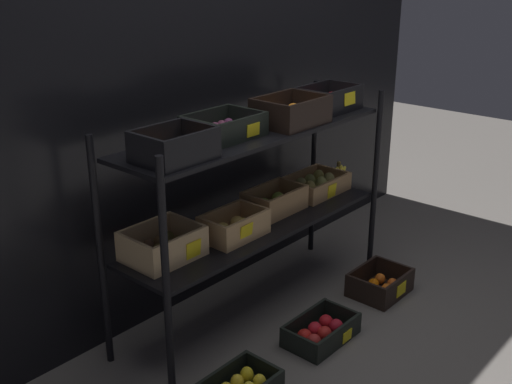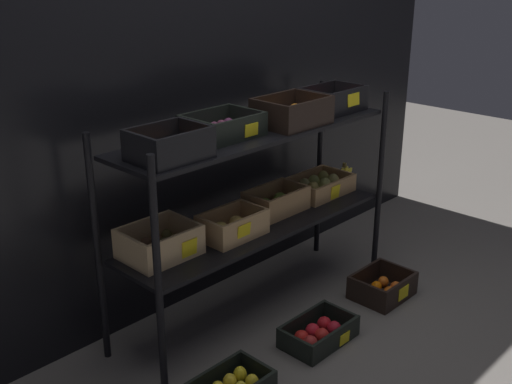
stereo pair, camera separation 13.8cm
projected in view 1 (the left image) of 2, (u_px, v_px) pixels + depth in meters
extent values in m
plane|color=#605B56|center=(256.00, 309.00, 3.32)|extent=(10.00, 10.00, 0.00)
cube|color=black|center=(195.00, 98.00, 3.20)|extent=(3.97, 0.12, 2.16)
cylinder|color=black|center=(167.00, 288.00, 2.45)|extent=(0.03, 0.03, 1.09)
cylinder|color=black|center=(375.00, 185.00, 3.55)|extent=(0.03, 0.03, 1.09)
cylinder|color=black|center=(101.00, 255.00, 2.71)|extent=(0.03, 0.03, 1.09)
cylinder|color=black|center=(313.00, 169.00, 3.82)|extent=(0.03, 0.03, 1.09)
cube|color=black|center=(256.00, 225.00, 3.15)|extent=(1.53, 0.40, 0.02)
cube|color=black|center=(256.00, 132.00, 2.98)|extent=(1.53, 0.40, 0.02)
cube|color=tan|center=(163.00, 256.00, 2.79)|extent=(0.32, 0.26, 0.01)
cube|color=tan|center=(181.00, 250.00, 2.69)|extent=(0.32, 0.02, 0.13)
cube|color=tan|center=(145.00, 235.00, 2.84)|extent=(0.32, 0.02, 0.13)
cube|color=tan|center=(135.00, 254.00, 2.66)|extent=(0.02, 0.23, 0.13)
cube|color=tan|center=(188.00, 231.00, 2.87)|extent=(0.02, 0.23, 0.13)
ellipsoid|color=brown|center=(155.00, 259.00, 2.68)|extent=(0.05, 0.05, 0.07)
ellipsoid|color=brown|center=(165.00, 254.00, 2.72)|extent=(0.05, 0.05, 0.07)
ellipsoid|color=brown|center=(177.00, 250.00, 2.76)|extent=(0.05, 0.05, 0.07)
ellipsoid|color=brown|center=(187.00, 245.00, 2.80)|extent=(0.05, 0.05, 0.07)
ellipsoid|color=brown|center=(147.00, 255.00, 2.71)|extent=(0.05, 0.05, 0.07)
ellipsoid|color=brown|center=(158.00, 251.00, 2.75)|extent=(0.05, 0.05, 0.07)
ellipsoid|color=brown|center=(168.00, 246.00, 2.79)|extent=(0.05, 0.05, 0.07)
ellipsoid|color=brown|center=(178.00, 242.00, 2.83)|extent=(0.05, 0.05, 0.07)
ellipsoid|color=brown|center=(139.00, 251.00, 2.75)|extent=(0.05, 0.05, 0.07)
ellipsoid|color=brown|center=(149.00, 247.00, 2.79)|extent=(0.05, 0.05, 0.07)
ellipsoid|color=brown|center=(159.00, 242.00, 2.83)|extent=(0.05, 0.05, 0.07)
ellipsoid|color=brown|center=(169.00, 238.00, 2.88)|extent=(0.05, 0.05, 0.07)
cube|color=yellow|center=(194.00, 249.00, 2.74)|extent=(0.08, 0.01, 0.08)
cube|color=tan|center=(234.00, 235.00, 3.00)|extent=(0.31, 0.20, 0.01)
cube|color=tan|center=(248.00, 229.00, 2.92)|extent=(0.31, 0.02, 0.11)
cube|color=tan|center=(220.00, 219.00, 3.03)|extent=(0.31, 0.02, 0.11)
cube|color=tan|center=(212.00, 233.00, 2.87)|extent=(0.02, 0.17, 0.11)
cube|color=tan|center=(254.00, 215.00, 3.08)|extent=(0.02, 0.17, 0.11)
sphere|color=gold|center=(230.00, 233.00, 2.93)|extent=(0.07, 0.07, 0.07)
sphere|color=gold|center=(244.00, 225.00, 3.01)|extent=(0.07, 0.07, 0.07)
sphere|color=#DCBB56|center=(223.00, 230.00, 2.96)|extent=(0.07, 0.07, 0.07)
sphere|color=#E0B757|center=(236.00, 223.00, 3.03)|extent=(0.07, 0.07, 0.07)
cube|color=yellow|center=(247.00, 231.00, 2.90)|extent=(0.08, 0.01, 0.07)
cube|color=#A87F51|center=(274.00, 210.00, 3.30)|extent=(0.33, 0.20, 0.01)
cube|color=#A87F51|center=(289.00, 203.00, 3.22)|extent=(0.33, 0.02, 0.11)
cube|color=#A87F51|center=(261.00, 195.00, 3.33)|extent=(0.33, 0.02, 0.11)
cube|color=#A87F51|center=(255.00, 207.00, 3.17)|extent=(0.02, 0.17, 0.11)
cube|color=#A87F51|center=(293.00, 191.00, 3.39)|extent=(0.02, 0.17, 0.11)
sphere|color=#86B440|center=(271.00, 206.00, 3.24)|extent=(0.07, 0.07, 0.07)
sphere|color=#88BF49|center=(285.00, 201.00, 3.30)|extent=(0.07, 0.07, 0.07)
sphere|color=#88BF40|center=(264.00, 205.00, 3.26)|extent=(0.07, 0.07, 0.07)
sphere|color=#95BE44|center=(278.00, 198.00, 3.34)|extent=(0.07, 0.07, 0.07)
cube|color=#A87F51|center=(315.00, 191.00, 3.56)|extent=(0.37, 0.25, 0.01)
cube|color=#A87F51|center=(332.00, 188.00, 3.47)|extent=(0.37, 0.02, 0.09)
cube|color=#A87F51|center=(299.00, 178.00, 3.62)|extent=(0.37, 0.02, 0.09)
cube|color=#A87F51|center=(296.00, 191.00, 3.42)|extent=(0.02, 0.22, 0.09)
cube|color=#A87F51|center=(333.00, 175.00, 3.67)|extent=(0.02, 0.22, 0.09)
ellipsoid|color=tan|center=(310.00, 188.00, 3.46)|extent=(0.07, 0.07, 0.09)
ellipsoid|color=tan|center=(321.00, 184.00, 3.52)|extent=(0.07, 0.07, 0.09)
ellipsoid|color=tan|center=(329.00, 180.00, 3.59)|extent=(0.07, 0.07, 0.09)
ellipsoid|color=tan|center=(301.00, 185.00, 3.50)|extent=(0.07, 0.07, 0.09)
ellipsoid|color=#A8B257|center=(310.00, 182.00, 3.56)|extent=(0.07, 0.07, 0.09)
ellipsoid|color=#BBB651|center=(318.00, 177.00, 3.63)|extent=(0.07, 0.07, 0.09)
cube|color=yellow|center=(332.00, 191.00, 3.46)|extent=(0.07, 0.01, 0.08)
cube|color=black|center=(175.00, 159.00, 2.53)|extent=(0.30, 0.24, 0.01)
cube|color=black|center=(193.00, 148.00, 2.44)|extent=(0.30, 0.02, 0.12)
cube|color=black|center=(156.00, 138.00, 2.57)|extent=(0.30, 0.02, 0.12)
cube|color=black|center=(146.00, 151.00, 2.40)|extent=(0.02, 0.21, 0.12)
cube|color=black|center=(200.00, 136.00, 2.61)|extent=(0.02, 0.21, 0.12)
sphere|color=orange|center=(168.00, 156.00, 2.44)|extent=(0.06, 0.06, 0.06)
sphere|color=orange|center=(181.00, 152.00, 2.49)|extent=(0.06, 0.06, 0.06)
sphere|color=orange|center=(193.00, 148.00, 2.54)|extent=(0.06, 0.06, 0.06)
sphere|color=orange|center=(155.00, 153.00, 2.49)|extent=(0.06, 0.06, 0.06)
sphere|color=orange|center=(170.00, 149.00, 2.54)|extent=(0.06, 0.06, 0.06)
sphere|color=orange|center=(180.00, 145.00, 2.59)|extent=(0.06, 0.06, 0.06)
cube|color=black|center=(224.00, 136.00, 2.85)|extent=(0.33, 0.26, 0.01)
cube|color=black|center=(243.00, 129.00, 2.76)|extent=(0.33, 0.02, 0.10)
cube|color=black|center=(205.00, 120.00, 2.91)|extent=(0.33, 0.02, 0.10)
cube|color=black|center=(198.00, 131.00, 2.72)|extent=(0.02, 0.23, 0.10)
cube|color=black|center=(247.00, 118.00, 2.95)|extent=(0.02, 0.23, 0.10)
sphere|color=#5C224A|center=(217.00, 136.00, 2.74)|extent=(0.05, 0.05, 0.05)
sphere|color=#5E1B51|center=(225.00, 134.00, 2.77)|extent=(0.05, 0.05, 0.05)
sphere|color=#552855|center=(233.00, 132.00, 2.81)|extent=(0.05, 0.05, 0.05)
sphere|color=#5F2D55|center=(240.00, 130.00, 2.84)|extent=(0.05, 0.05, 0.05)
sphere|color=#6A2D55|center=(248.00, 127.00, 2.88)|extent=(0.05, 0.05, 0.05)
sphere|color=#622A4D|center=(208.00, 134.00, 2.77)|extent=(0.05, 0.05, 0.05)
sphere|color=#552751|center=(215.00, 132.00, 2.81)|extent=(0.05, 0.05, 0.05)
sphere|color=#57235E|center=(223.00, 130.00, 2.84)|extent=(0.05, 0.05, 0.05)
sphere|color=#572354|center=(232.00, 127.00, 2.88)|extent=(0.05, 0.05, 0.05)
sphere|color=#601E57|center=(239.00, 125.00, 2.91)|extent=(0.05, 0.05, 0.05)
sphere|color=#552351|center=(199.00, 132.00, 2.81)|extent=(0.05, 0.05, 0.05)
sphere|color=#642754|center=(207.00, 130.00, 2.84)|extent=(0.05, 0.05, 0.05)
sphere|color=#62304A|center=(215.00, 127.00, 2.88)|extent=(0.05, 0.05, 0.05)
sphere|color=#6A2F49|center=(222.00, 125.00, 2.91)|extent=(0.05, 0.05, 0.05)
sphere|color=#662E56|center=(229.00, 123.00, 2.95)|extent=(0.05, 0.05, 0.05)
cube|color=yellow|center=(253.00, 130.00, 2.80)|extent=(0.08, 0.01, 0.06)
cube|color=black|center=(290.00, 123.00, 3.07)|extent=(0.35, 0.26, 0.01)
cube|color=black|center=(311.00, 113.00, 2.98)|extent=(0.35, 0.02, 0.13)
cube|color=black|center=(272.00, 106.00, 3.13)|extent=(0.35, 0.02, 0.13)
cube|color=black|center=(269.00, 115.00, 2.93)|extent=(0.02, 0.23, 0.13)
cube|color=black|center=(311.00, 104.00, 3.17)|extent=(0.02, 0.23, 0.13)
sphere|color=orange|center=(287.00, 119.00, 2.98)|extent=(0.07, 0.07, 0.07)
sphere|color=orange|center=(297.00, 115.00, 3.04)|extent=(0.07, 0.07, 0.07)
sphere|color=orange|center=(306.00, 113.00, 3.09)|extent=(0.07, 0.07, 0.07)
sphere|color=orange|center=(274.00, 116.00, 3.03)|extent=(0.07, 0.07, 0.07)
sphere|color=orange|center=(284.00, 113.00, 3.08)|extent=(0.07, 0.07, 0.07)
sphere|color=orange|center=(294.00, 110.00, 3.14)|extent=(0.07, 0.07, 0.07)
cube|color=black|center=(328.00, 109.00, 3.36)|extent=(0.33, 0.23, 0.01)
cube|color=black|center=(346.00, 100.00, 3.27)|extent=(0.33, 0.02, 0.12)
cube|color=black|center=(312.00, 94.00, 3.40)|extent=(0.33, 0.02, 0.12)
cube|color=black|center=(311.00, 102.00, 3.22)|extent=(0.02, 0.20, 0.12)
cube|color=black|center=(345.00, 92.00, 3.44)|extent=(0.02, 0.20, 0.12)
sphere|color=red|center=(325.00, 104.00, 3.27)|extent=(0.07, 0.07, 0.07)
sphere|color=red|center=(333.00, 102.00, 3.32)|extent=(0.07, 0.07, 0.07)
sphere|color=red|center=(342.00, 100.00, 3.37)|extent=(0.07, 0.07, 0.07)
sphere|color=red|center=(315.00, 102.00, 3.31)|extent=(0.07, 0.07, 0.07)
sphere|color=red|center=(324.00, 100.00, 3.36)|extent=(0.07, 0.07, 0.07)
sphere|color=red|center=(332.00, 98.00, 3.41)|extent=(0.07, 0.07, 0.07)
cube|color=yellow|center=(350.00, 99.00, 3.28)|extent=(0.10, 0.01, 0.07)
cylinder|color=brown|center=(339.00, 164.00, 3.73)|extent=(0.02, 0.02, 0.02)
ellipsoid|color=yellow|center=(337.00, 174.00, 3.73)|extent=(0.09, 0.03, 0.09)
ellipsoid|color=yellow|center=(338.00, 174.00, 3.73)|extent=(0.08, 0.03, 0.10)
ellipsoid|color=yellow|center=(337.00, 173.00, 3.74)|extent=(0.05, 0.03, 0.10)
ellipsoid|color=yellow|center=(339.00, 173.00, 3.75)|extent=(0.05, 0.03, 0.10)
ellipsoid|color=yellow|center=(340.00, 172.00, 3.76)|extent=(0.08, 0.03, 0.10)
ellipsoid|color=yellow|center=(342.00, 172.00, 3.76)|extent=(0.10, 0.03, 0.08)
cube|color=black|center=(220.00, 378.00, 2.69)|extent=(0.36, 0.02, 0.09)
cube|color=black|center=(264.00, 369.00, 2.74)|extent=(0.02, 0.19, 0.09)
ellipsoid|color=yellow|center=(259.00, 382.00, 2.67)|extent=(0.06, 0.06, 0.08)
ellipsoid|color=yellow|center=(237.00, 383.00, 2.67)|extent=(0.06, 0.06, 0.08)
ellipsoid|color=yellow|center=(247.00, 375.00, 2.72)|extent=(0.06, 0.06, 0.08)
cube|color=black|center=(320.00, 338.00, 3.06)|extent=(0.37, 0.23, 0.01)
cube|color=black|center=(339.00, 337.00, 2.97)|extent=(0.37, 0.02, 0.10)
cube|color=black|center=(304.00, 321.00, 3.10)|extent=(0.37, 0.02, 0.10)
cube|color=black|center=(299.00, 345.00, 2.91)|extent=(0.02, 0.19, 0.10)
cube|color=black|center=(341.00, 314.00, 3.16)|extent=(0.02, 0.19, 0.10)
sphere|color=red|center=(314.00, 341.00, 2.96)|extent=(0.07, 0.07, 0.07)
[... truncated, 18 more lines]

